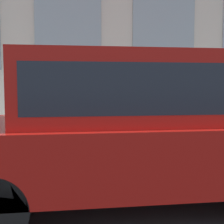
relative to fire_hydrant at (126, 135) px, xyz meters
name	(u,v)px	position (x,y,z in m)	size (l,w,h in m)	color
ground_plane	(140,170)	(-0.62, -0.14, -0.54)	(80.00, 80.00, 0.00)	#2D2D30
sidewalk	(126,151)	(0.69, -0.14, -0.47)	(2.61, 60.00, 0.13)	#9E9B93
fire_hydrant	(126,135)	(0.00, 0.00, 0.00)	(0.33, 0.45, 0.80)	#2D7260
person	(99,121)	(0.36, 0.49, 0.24)	(0.26, 0.17, 1.07)	#998466
parked_truck_red_near	(134,120)	(-2.02, 0.28, 0.50)	(2.04, 4.66, 1.84)	black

